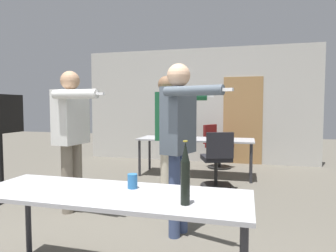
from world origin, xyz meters
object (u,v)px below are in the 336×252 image
person_left_plaid (167,125)px  person_center_tall (180,131)px  tv_screen (0,137)px  drink_cup (132,181)px  person_far_watching (72,127)px  beer_bottle (185,175)px  office_chair_near_pushed (217,147)px  office_chair_far_right (217,161)px

person_left_plaid → person_center_tall: bearing=13.2°
tv_screen → drink_cup: (2.65, -1.46, -0.13)m
person_left_plaid → drink_cup: (0.30, -2.14, -0.30)m
person_center_tall → person_far_watching: (-1.50, 0.36, -0.02)m
person_left_plaid → person_far_watching: bearing=-57.4°
tv_screen → person_center_tall: bearing=-101.1°
person_far_watching → beer_bottle: (1.80, -1.54, -0.17)m
person_far_watching → person_center_tall: bearing=82.9°
office_chair_near_pushed → person_far_watching: bearing=4.3°
tv_screen → office_chair_near_pushed: size_ratio=1.63×
tv_screen → office_chair_near_pushed: 4.23m
person_center_tall → beer_bottle: person_center_tall is taller
person_left_plaid → office_chair_near_pushed: person_left_plaid is taller
person_left_plaid → office_chair_far_right: bearing=130.1°
office_chair_far_right → drink_cup: 2.92m
tv_screen → person_center_tall: size_ratio=0.85×
person_center_tall → office_chair_far_right: size_ratio=1.91×
tv_screen → person_left_plaid: (2.35, 0.68, 0.17)m
person_far_watching → office_chair_far_right: bearing=139.8°
beer_bottle → tv_screen: bearing=151.0°
office_chair_far_right → person_far_watching: bearing=-156.0°
person_center_tall → person_far_watching: person_far_watching is taller
person_center_tall → office_chair_near_pushed: 3.70m
person_far_watching → office_chair_far_right: (1.70, 1.60, -0.65)m
office_chair_near_pushed → drink_cup: (-0.20, -4.55, 0.34)m
drink_cup → office_chair_far_right: bearing=82.7°
office_chair_far_right → person_left_plaid: bearing=-151.7°
tv_screen → person_far_watching: size_ratio=0.85×
person_far_watching → tv_screen: bearing=-91.6°
person_left_plaid → beer_bottle: 2.53m
office_chair_near_pushed → person_left_plaid: bearing=17.7°
person_far_watching → office_chair_far_right: size_ratio=1.92×
person_far_watching → drink_cup: person_far_watching is taller
office_chair_near_pushed → drink_cup: bearing=26.8°
tv_screen → person_far_watching: (1.32, -0.19, 0.18)m
tv_screen → office_chair_far_right: size_ratio=1.63×
tv_screen → person_center_tall: (2.82, -0.55, 0.20)m
person_left_plaid → drink_cup: size_ratio=16.18×
office_chair_near_pushed → office_chair_far_right: bearing=35.1°
office_chair_far_right → office_chair_near_pushed: bearing=76.6°
person_center_tall → person_far_watching: size_ratio=1.00×
office_chair_far_right → beer_bottle: beer_bottle is taller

